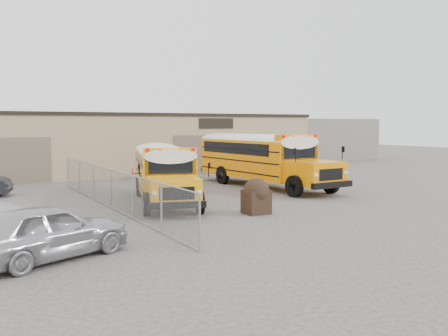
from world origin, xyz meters
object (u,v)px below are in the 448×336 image
school_bus_right (205,151)px  car_silver (47,232)px  school_bus_left (154,160)px  tarp_bundle (256,196)px

school_bus_right → car_silver: (-14.24, -17.89, -1.10)m
school_bus_left → car_silver: size_ratio=2.08×
school_bus_right → car_silver: school_bus_right is taller
school_bus_left → school_bus_right: 6.59m
school_bus_left → school_bus_right: bearing=34.4°
school_bus_right → tarp_bundle: bearing=-109.1°
tarp_bundle → car_silver: 9.70m
school_bus_left → tarp_bundle: bearing=-88.2°
school_bus_left → car_silver: school_bus_left is taller
school_bus_left → school_bus_right: size_ratio=0.87×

